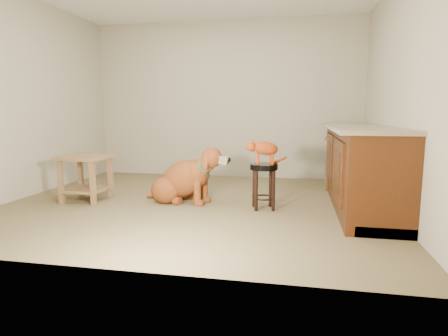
% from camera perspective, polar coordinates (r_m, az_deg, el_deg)
% --- Properties ---
extents(floor, '(4.50, 4.00, 0.01)m').
position_cam_1_polar(floor, '(4.59, -4.50, -5.35)').
color(floor, brown).
rests_on(floor, ground).
extents(room_shell, '(4.54, 4.04, 2.62)m').
position_cam_1_polar(room_shell, '(4.50, -4.76, 15.86)').
color(room_shell, '#A59E85').
rests_on(room_shell, ground).
extents(cabinet_run, '(0.70, 2.56, 0.94)m').
position_cam_1_polar(cabinet_run, '(4.70, 20.00, -0.07)').
color(cabinet_run, '#401E0B').
rests_on(cabinet_run, ground).
extents(padded_stool, '(0.32, 0.32, 0.52)m').
position_cam_1_polar(padded_stool, '(4.27, 6.07, -1.38)').
color(padded_stool, black).
rests_on(padded_stool, ground).
extents(wood_stool, '(0.46, 0.46, 0.75)m').
position_cam_1_polar(wood_stool, '(5.33, 17.61, 0.46)').
color(wood_stool, brown).
rests_on(wood_stool, ground).
extents(side_table, '(0.55, 0.55, 0.57)m').
position_cam_1_polar(side_table, '(4.94, -20.29, -0.43)').
color(side_table, brown).
rests_on(side_table, ground).
extents(golden_retriever, '(1.14, 0.63, 0.74)m').
position_cam_1_polar(golden_retriever, '(4.60, -6.10, -1.84)').
color(golden_retriever, '#652F13').
rests_on(golden_retriever, ground).
extents(tabby_kitten, '(0.46, 0.27, 0.31)m').
position_cam_1_polar(tabby_kitten, '(4.22, 5.98, 2.88)').
color(tabby_kitten, maroon).
rests_on(tabby_kitten, padded_stool).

